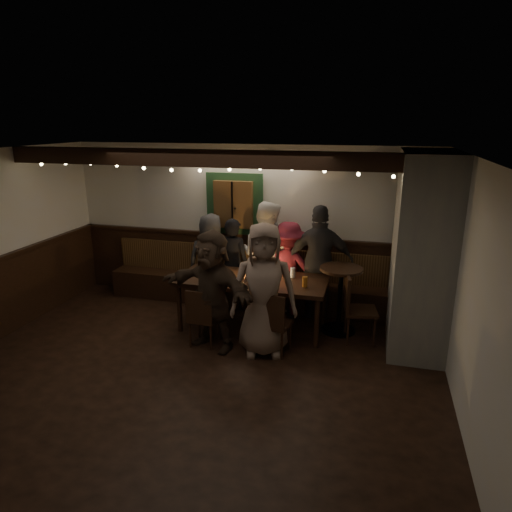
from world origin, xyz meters
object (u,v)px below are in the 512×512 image
(high_top, at_px, (340,291))
(person_e, at_px, (320,263))
(person_b, at_px, (233,264))
(person_g, at_px, (264,290))
(person_d, at_px, (288,268))
(chair_near_left, at_px, (202,315))
(person_c, at_px, (266,256))
(chair_end, at_px, (354,304))
(chair_near_right, at_px, (273,320))
(dining_table, at_px, (252,283))
(person_a, at_px, (211,261))
(person_f, at_px, (212,290))

(high_top, bearing_deg, person_e, 129.25)
(person_b, height_order, person_g, person_g)
(person_d, height_order, person_g, person_g)
(chair_near_left, bearing_deg, person_c, 70.75)
(chair_end, height_order, person_e, person_e)
(chair_near_right, distance_m, person_e, 1.49)
(chair_near_left, distance_m, person_e, 2.01)
(chair_near_right, height_order, person_e, person_e)
(dining_table, height_order, person_e, person_e)
(chair_near_right, height_order, person_g, person_g)
(chair_near_right, xyz_separation_m, chair_end, (0.99, 0.68, 0.05))
(chair_near_right, xyz_separation_m, person_b, (-0.97, 1.39, 0.26))
(dining_table, relative_size, person_c, 1.21)
(chair_near_right, distance_m, person_d, 1.42)
(person_g, bearing_deg, dining_table, 101.12)
(high_top, distance_m, person_g, 1.30)
(chair_near_left, height_order, person_e, person_e)
(chair_end, relative_size, person_b, 0.64)
(chair_near_left, xyz_separation_m, person_a, (-0.37, 1.39, 0.31))
(person_d, height_order, person_f, person_f)
(dining_table, bearing_deg, chair_near_right, -56.93)
(high_top, relative_size, person_d, 0.66)
(person_b, bearing_deg, person_d, -173.33)
(person_b, relative_size, person_f, 0.92)
(chair_near_left, relative_size, chair_near_right, 0.95)
(high_top, bearing_deg, chair_end, -49.17)
(person_b, height_order, person_f, person_f)
(chair_near_left, bearing_deg, person_d, 57.71)
(person_d, bearing_deg, person_c, -10.21)
(chair_near_right, bearing_deg, high_top, 50.15)
(chair_near_right, relative_size, chair_end, 0.90)
(person_a, relative_size, person_c, 0.87)
(chair_end, height_order, person_c, person_c)
(person_a, bearing_deg, high_top, 155.47)
(high_top, xyz_separation_m, person_e, (-0.36, 0.44, 0.27))
(chair_near_right, distance_m, chair_end, 1.20)
(chair_end, bearing_deg, person_g, -149.93)
(chair_near_right, relative_size, person_d, 0.58)
(person_d, distance_m, person_g, 1.37)
(person_f, bearing_deg, person_a, 132.55)
(chair_end, distance_m, person_c, 1.68)
(person_b, bearing_deg, chair_near_right, 131.24)
(chair_end, height_order, high_top, high_top)
(dining_table, bearing_deg, person_f, -117.25)
(chair_near_right, height_order, person_d, person_d)
(high_top, xyz_separation_m, person_a, (-2.11, 0.44, 0.16))
(dining_table, height_order, person_a, person_a)
(chair_near_right, height_order, chair_end, chair_end)
(person_d, bearing_deg, chair_near_right, 94.14)
(chair_near_left, distance_m, person_b, 1.44)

